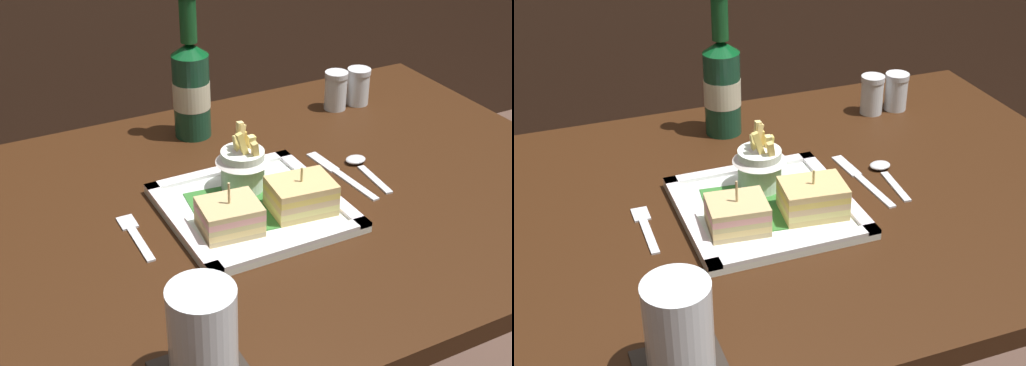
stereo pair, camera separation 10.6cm
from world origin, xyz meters
TOP-DOWN VIEW (x-y plane):
  - dining_table at (0.00, 0.00)m, footprint 1.09×0.74m
  - square_plate at (-0.02, -0.02)m, footprint 0.25×0.25m
  - sandwich_half_left at (-0.08, -0.06)m, footprint 0.09×0.08m
  - sandwich_half_right at (0.03, -0.06)m, footprint 0.10×0.08m
  - fries_cup at (-0.01, 0.03)m, footprint 0.08×0.08m
  - beer_bottle at (-0.00, 0.25)m, footprint 0.07×0.07m
  - water_glass at (-0.22, -0.30)m, footprint 0.07×0.07m
  - fork at (-0.20, -0.00)m, footprint 0.02×0.12m
  - knife at (0.15, 0.01)m, footprint 0.03×0.18m
  - spoon at (0.20, 0.02)m, footprint 0.03×0.12m
  - salt_shaker at (0.29, 0.23)m, footprint 0.04×0.04m
  - pepper_shaker at (0.34, 0.23)m, footprint 0.04×0.04m

SIDE VIEW (x-z plane):
  - dining_table at x=0.00m, z-range 0.21..0.96m
  - fork at x=-0.20m, z-range 0.76..0.76m
  - knife at x=0.15m, z-range 0.76..0.76m
  - spoon at x=0.20m, z-range 0.76..0.77m
  - square_plate at x=-0.02m, z-range 0.76..0.77m
  - pepper_shaker at x=0.34m, z-range 0.75..0.82m
  - sandwich_half_left at x=-0.08m, z-range 0.75..0.83m
  - salt_shaker at x=0.29m, z-range 0.75..0.83m
  - sandwich_half_right at x=0.03m, z-range 0.76..0.83m
  - fries_cup at x=-0.01m, z-range 0.76..0.87m
  - water_glass at x=-0.22m, z-range 0.75..0.87m
  - beer_bottle at x=0.00m, z-range 0.72..0.98m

